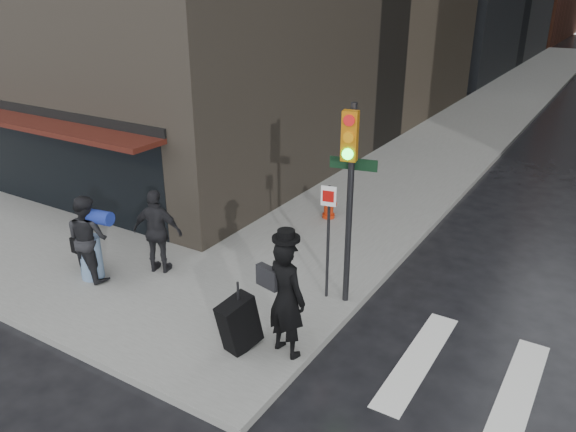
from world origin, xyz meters
name	(u,v)px	position (x,y,z in m)	size (l,w,h in m)	color
ground	(217,326)	(0.00, 0.00, 0.00)	(140.00, 140.00, 0.00)	black
sidewalk_left	(517,92)	(0.00, 27.00, 0.07)	(4.00, 50.00, 0.15)	slate
storefront	(46,151)	(-7.00, 1.90, 1.83)	(8.40, 1.11, 2.83)	black
man_overcoat	(276,301)	(1.45, -0.21, 1.11)	(1.39, 1.09, 2.27)	black
man_jeans	(88,237)	(-3.19, -0.09, 1.06)	(1.29, 0.71, 1.82)	black
man_greycoat	(158,232)	(-2.18, 0.86, 1.06)	(1.16, 0.76, 1.83)	black
traffic_light	(348,180)	(1.69, 1.78, 2.63)	(0.95, 0.53, 3.85)	black
fire_hydrant	(329,206)	(-0.50, 5.33, 0.48)	(0.41, 0.33, 0.75)	#B0270A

